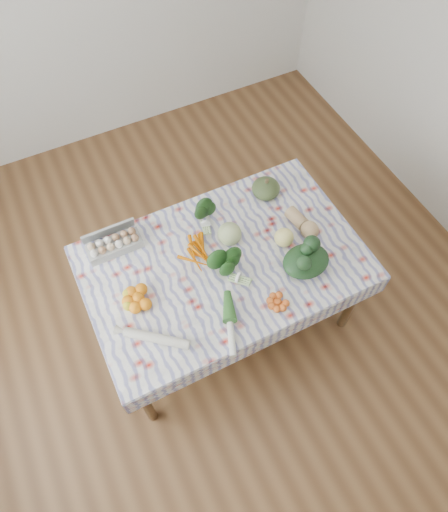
% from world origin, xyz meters
% --- Properties ---
extents(ground, '(4.50, 4.50, 0.00)m').
position_xyz_m(ground, '(0.00, 0.00, 0.00)').
color(ground, brown).
rests_on(ground, ground).
extents(dining_table, '(1.60, 1.00, 0.75)m').
position_xyz_m(dining_table, '(0.00, 0.00, 0.68)').
color(dining_table, brown).
rests_on(dining_table, ground).
extents(tablecloth, '(1.66, 1.06, 0.01)m').
position_xyz_m(tablecloth, '(0.00, 0.00, 0.76)').
color(tablecloth, silver).
rests_on(tablecloth, dining_table).
extents(egg_carton, '(0.33, 0.13, 0.09)m').
position_xyz_m(egg_carton, '(-0.55, 0.37, 0.81)').
color(egg_carton, '#9E9E99').
rests_on(egg_carton, tablecloth).
extents(carrot_bunch, '(0.26, 0.24, 0.04)m').
position_xyz_m(carrot_bunch, '(-0.11, 0.12, 0.78)').
color(carrot_bunch, '#D16200').
rests_on(carrot_bunch, tablecloth).
extents(kale_bunch, '(0.20, 0.19, 0.14)m').
position_xyz_m(kale_bunch, '(0.02, 0.32, 0.83)').
color(kale_bunch, '#163512').
rests_on(kale_bunch, tablecloth).
extents(kabocha_squash, '(0.20, 0.20, 0.12)m').
position_xyz_m(kabocha_squash, '(0.47, 0.34, 0.82)').
color(kabocha_squash, '#3F4F28').
rests_on(kabocha_squash, tablecloth).
extents(cabbage, '(0.16, 0.16, 0.15)m').
position_xyz_m(cabbage, '(0.10, 0.12, 0.83)').
color(cabbage, '#A8B775').
rests_on(cabbage, tablecloth).
extents(butternut_squash, '(0.15, 0.26, 0.11)m').
position_xyz_m(butternut_squash, '(0.55, 0.01, 0.82)').
color(butternut_squash, tan).
rests_on(butternut_squash, tablecloth).
extents(orange_cluster, '(0.25, 0.25, 0.08)m').
position_xyz_m(orange_cluster, '(-0.55, -0.02, 0.80)').
color(orange_cluster, orange).
rests_on(orange_cluster, tablecloth).
extents(broccoli, '(0.24, 0.24, 0.12)m').
position_xyz_m(broccoli, '(-0.02, -0.11, 0.82)').
color(broccoli, '#1A4515').
rests_on(broccoli, tablecloth).
extents(mandarin_cluster, '(0.17, 0.17, 0.05)m').
position_xyz_m(mandarin_cluster, '(0.15, -0.39, 0.78)').
color(mandarin_cluster, orange).
rests_on(mandarin_cluster, tablecloth).
extents(grapefruit, '(0.15, 0.15, 0.12)m').
position_xyz_m(grapefruit, '(0.38, -0.04, 0.82)').
color(grapefruit, '#EFE076').
rests_on(grapefruit, tablecloth).
extents(spinach_bag, '(0.34, 0.31, 0.13)m').
position_xyz_m(spinach_bag, '(0.41, -0.25, 0.82)').
color(spinach_bag, black).
rests_on(spinach_bag, tablecloth).
extents(daikon, '(0.33, 0.28, 0.05)m').
position_xyz_m(daikon, '(-0.55, -0.29, 0.79)').
color(daikon, beige).
rests_on(daikon, tablecloth).
extents(leek, '(0.17, 0.35, 0.04)m').
position_xyz_m(leek, '(-0.16, -0.39, 0.78)').
color(leek, silver).
rests_on(leek, tablecloth).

